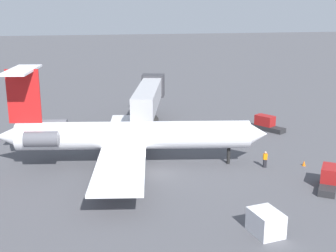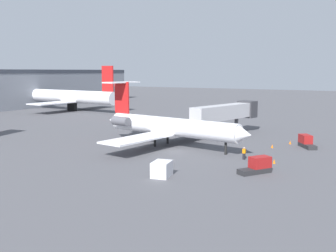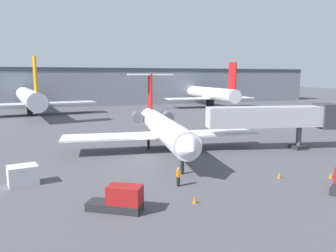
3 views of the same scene
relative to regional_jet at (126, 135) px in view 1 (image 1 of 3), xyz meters
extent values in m
cube|color=#4C4C51|center=(-2.73, -2.26, -3.26)|extent=(400.00, 400.00, 0.10)
cylinder|color=white|center=(-0.13, -0.83, -0.06)|extent=(6.33, 23.52, 2.80)
cone|color=white|center=(-2.04, -13.16, -0.06)|extent=(2.96, 2.58, 2.66)
cone|color=white|center=(1.79, 11.61, -0.06)|extent=(2.75, 2.93, 2.38)
cube|color=white|center=(6.61, -0.86, -1.16)|extent=(12.19, 6.13, 0.24)
cube|color=white|center=(-6.56, 1.18, -1.16)|extent=(12.19, 6.13, 0.24)
cylinder|color=#595960|center=(3.47, 7.40, 0.34)|extent=(1.97, 3.39, 1.50)
cylinder|color=#595960|center=(-1.07, 8.10, 0.34)|extent=(1.97, 3.39, 1.50)
cube|color=red|center=(1.50, 9.73, 4.01)|extent=(0.73, 3.20, 5.35)
cube|color=white|center=(1.50, 9.73, 6.59)|extent=(7.09, 3.41, 0.20)
cylinder|color=black|center=(-1.61, -10.40, -2.34)|extent=(0.36, 0.36, 1.76)
cylinder|color=black|center=(1.76, 0.90, -2.34)|extent=(0.36, 0.36, 1.76)
cylinder|color=black|center=(-1.40, 1.39, -2.34)|extent=(0.36, 0.36, 1.76)
cube|color=#ADADB2|center=(13.32, -4.27, 1.14)|extent=(16.59, 6.43, 2.60)
cube|color=#333338|center=(20.92, -6.13, 1.14)|extent=(3.09, 3.68, 3.20)
cylinder|color=#4C4C51|center=(17.32, -5.25, -1.69)|extent=(0.70, 0.70, 3.05)
cube|color=#262626|center=(17.32, -5.25, -2.96)|extent=(1.80, 1.80, 0.50)
cube|color=black|center=(-3.36, -13.67, -2.79)|extent=(0.28, 0.35, 0.85)
cube|color=orange|center=(-3.36, -13.67, -2.06)|extent=(0.30, 0.43, 0.60)
sphere|color=tan|center=(-3.36, -13.67, -1.64)|extent=(0.24, 0.24, 0.24)
cube|color=#262628|center=(-9.69, -17.01, -2.91)|extent=(4.10, 3.39, 0.60)
cube|color=maroon|center=(-9.03, -17.46, -1.96)|extent=(2.77, 2.50, 1.30)
cube|color=#262628|center=(9.23, -19.58, -2.91)|extent=(4.11, 3.37, 0.60)
cube|color=maroon|center=(9.90, -19.14, -1.96)|extent=(2.77, 2.49, 1.30)
cube|color=silver|center=(-16.12, -8.41, -2.35)|extent=(2.78, 2.31, 1.73)
cone|color=orange|center=(-3.69, -17.77, -2.94)|extent=(0.36, 0.36, 0.55)
cone|color=orange|center=(11.07, -16.60, -2.94)|extent=(0.36, 0.36, 0.55)
cone|color=orange|center=(6.48, -14.89, -2.94)|extent=(0.36, 0.36, 0.55)
camera|label=1|loc=(-43.51, 3.95, 12.84)|focal=48.13mm
camera|label=2|loc=(-52.95, -29.86, 8.50)|focal=41.93mm
camera|label=3|loc=(-14.11, -39.66, 6.37)|focal=35.60mm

